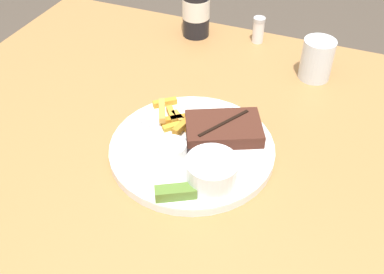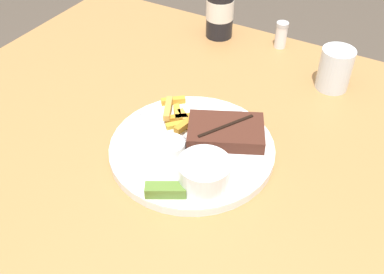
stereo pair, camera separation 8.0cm
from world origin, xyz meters
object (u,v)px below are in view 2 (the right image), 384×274
dipping_sauce_cup (170,147)px  fork_utensil (162,125)px  dinner_plate (192,149)px  pickle_spear (166,190)px  drinking_glass (335,69)px  salt_shaker (283,35)px  steak_portion (226,131)px  knife_utensil (207,134)px  beer_bottle (220,7)px  coleslaw_cup (204,172)px

dipping_sauce_cup → fork_utensil: bearing=134.1°
fork_utensil → dinner_plate: bearing=0.0°
pickle_spear → drinking_glass: drinking_glass is taller
pickle_spear → salt_shaker: (-0.02, 0.56, 0.00)m
steak_portion → knife_utensil: (-0.03, -0.01, -0.01)m
beer_bottle → knife_utensil: bearing=-66.3°
coleslaw_cup → dipping_sauce_cup: (-0.09, 0.04, -0.01)m
dipping_sauce_cup → pickle_spear: 0.10m
beer_bottle → salt_shaker: beer_bottle is taller
steak_portion → dipping_sauce_cup: 0.11m
dinner_plate → knife_utensil: size_ratio=1.82×
beer_bottle → pickle_spear: bearing=-71.7°
pickle_spear → beer_bottle: size_ratio=0.32×
dipping_sauce_cup → drinking_glass: 0.41m
fork_utensil → dipping_sauce_cup: bearing=-32.1°
knife_utensil → salt_shaker: (-0.01, 0.40, 0.01)m
dinner_plate → knife_utensil: knife_utensil is taller
pickle_spear → fork_utensil: 0.17m
beer_bottle → drinking_glass: (0.32, -0.08, -0.03)m
coleslaw_cup → steak_portion: bearing=100.0°
drinking_glass → knife_utensil: bearing=-116.9°
dipping_sauce_cup → salt_shaker: (0.03, 0.48, 0.00)m
beer_bottle → drinking_glass: size_ratio=2.36×
steak_portion → coleslaw_cup: size_ratio=1.90×
steak_portion → pickle_spear: 0.18m
dinner_plate → beer_bottle: 0.45m
steak_portion → drinking_glass: (0.12, 0.28, 0.02)m
beer_bottle → salt_shaker: size_ratio=3.33×
salt_shaker → dinner_plate: bearing=-90.6°
dipping_sauce_cup → salt_shaker: size_ratio=0.81×
pickle_spear → salt_shaker: 0.56m
coleslaw_cup → dipping_sauce_cup: size_ratio=1.64×
steak_portion → salt_shaker: 0.39m
knife_utensil → salt_shaker: salt_shaker is taller
pickle_spear → beer_bottle: bearing=108.3°
dipping_sauce_cup → salt_shaker: 0.48m
dipping_sauce_cup → drinking_glass: size_ratio=0.58×
fork_utensil → pickle_spear: bearing=-41.5°
coleslaw_cup → beer_bottle: bearing=114.3°
knife_utensil → beer_bottle: size_ratio=0.76×
fork_utensil → drinking_glass: (0.24, 0.31, 0.03)m
pickle_spear → beer_bottle: (-0.18, 0.54, 0.05)m
knife_utensil → coleslaw_cup: bearing=-141.6°
coleslaw_cup → salt_shaker: size_ratio=1.33×
dinner_plate → dipping_sauce_cup: bearing=-124.2°
dipping_sauce_cup → pickle_spear: dipping_sauce_cup is taller
dipping_sauce_cup → pickle_spear: size_ratio=0.77×
dipping_sauce_cup → fork_utensil: dipping_sauce_cup is taller
dinner_plate → drinking_glass: drinking_glass is taller
drinking_glass → beer_bottle: bearing=165.2°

